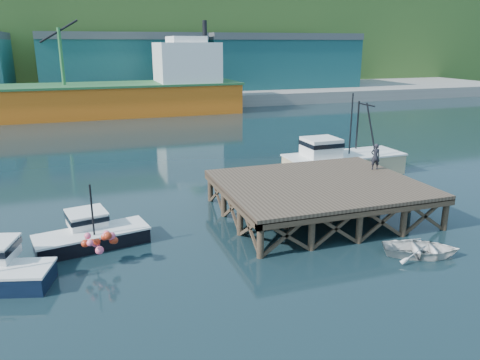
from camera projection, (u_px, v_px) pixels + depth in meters
name	position (u px, v px, depth m)	size (l,w,h in m)	color
ground	(235.00, 224.00, 27.91)	(300.00, 300.00, 0.00)	black
wharf	(320.00, 185.00, 28.89)	(12.00, 10.00, 2.62)	brown
far_quay	(123.00, 93.00, 91.20)	(160.00, 40.00, 2.00)	gray
warehouse_mid	(123.00, 65.00, 85.11)	(28.00, 16.00, 9.00)	#1B5958
warehouse_right	(275.00, 63.00, 94.41)	(30.00, 16.00, 9.00)	#1B5958
cargo_ship	(76.00, 94.00, 67.94)	(55.50, 10.00, 13.75)	orange
hillside	(108.00, 41.00, 115.63)	(220.00, 50.00, 22.00)	#2D511E
boat_black	(91.00, 233.00, 24.93)	(6.11, 5.07, 3.59)	black
trawler	(342.00, 158.00, 38.20)	(9.94, 3.74, 6.61)	#D1B887
dinghy	(421.00, 249.00, 23.67)	(2.68, 3.75, 0.78)	silver
dockworker	(375.00, 157.00, 31.66)	(0.65, 0.43, 1.78)	black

